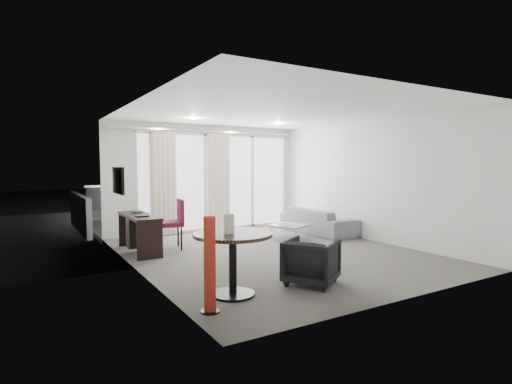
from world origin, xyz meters
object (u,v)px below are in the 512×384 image
desk (139,233)px  rattan_chair_a (232,206)px  tub_armchair (311,261)px  coffee_table (290,232)px  rattan_chair_b (226,203)px  sofa (318,221)px  red_lamp (210,265)px  round_table (233,264)px  desk_chair (169,224)px

desk → rattan_chair_a: 4.19m
desk → tub_armchair: 3.58m
coffee_table → rattan_chair_a: size_ratio=0.80×
tub_armchair → coffee_table: (1.68, 2.84, -0.15)m
coffee_table → rattan_chair_b: rattan_chair_b is taller
tub_armchair → sofa: 4.11m
red_lamp → desk: bearing=87.8°
red_lamp → rattan_chair_a: 6.97m
round_table → rattan_chair_a: size_ratio=1.12×
desk → round_table: bearing=-83.5°
round_table → sofa: size_ratio=0.49×
desk → tub_armchair: size_ratio=2.17×
desk → round_table: size_ratio=1.51×
tub_armchair → rattan_chair_a: size_ratio=0.77×
round_table → tub_armchair: size_ratio=1.44×
tub_armchair → coffee_table: tub_armchair is taller
desk_chair → rattan_chair_b: desk_chair is taller
red_lamp → rattan_chair_b: bearing=62.2°
desk_chair → coffee_table: desk_chair is taller
desk_chair → round_table: bearing=-83.1°
sofa → rattan_chair_b: rattan_chair_b is taller
round_table → rattan_chair_a: 6.40m
desk_chair → sofa: 3.63m
red_lamp → rattan_chair_b: red_lamp is taller
red_lamp → rattan_chair_b: size_ratio=1.24×
desk → desk_chair: bearing=-4.0°
tub_armchair → desk: bearing=-8.1°
desk_chair → rattan_chair_a: 3.78m
rattan_chair_a → rattan_chair_b: bearing=93.2°
desk_chair → coffee_table: (2.62, -0.36, -0.33)m
coffee_table → sofa: sofa is taller
round_table → rattan_chair_b: 7.41m
desk_chair → rattan_chair_b: (3.02, 3.60, -0.05)m
desk → sofa: desk is taller
round_table → tub_armchair: (1.15, -0.13, -0.08)m
desk_chair → sofa: bearing=9.3°
desk_chair → rattan_chair_a: (2.73, 2.61, -0.04)m
desk_chair → rattan_chair_b: size_ratio=1.12×
sofa → rattan_chair_b: size_ratio=2.35×
rattan_chair_a → rattan_chair_b: (0.29, 0.99, -0.01)m
coffee_table → desk: bearing=172.8°
red_lamp → round_table: bearing=38.2°
desk → rattan_chair_a: size_ratio=1.68×
desk → red_lamp: (-0.13, -3.50, 0.19)m
desk → coffee_table: bearing=-7.2°
desk → rattan_chair_a: (3.30, 2.57, 0.09)m
tub_armchair → desk_chair: bearing=-16.8°
rattan_chair_b → desk: bearing=-145.0°
tub_armchair → sofa: bearing=-74.0°
desk_chair → red_lamp: bearing=-90.6°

